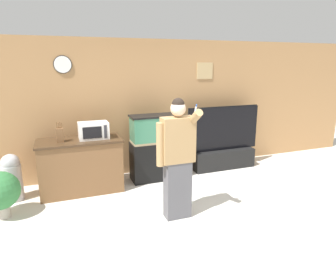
{
  "coord_description": "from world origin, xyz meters",
  "views": [
    {
      "loc": [
        -1.74,
        -3.19,
        2.17
      ],
      "look_at": [
        -0.12,
        1.15,
        1.05
      ],
      "focal_mm": 32.0,
      "sensor_mm": 36.0,
      "label": 1
    }
  ],
  "objects_px": {
    "trash_bin": "(12,177)",
    "potted_plant": "(0,191)",
    "knife_block": "(60,134)",
    "person_standing": "(177,158)",
    "microwave": "(94,130)",
    "tv_on_stand": "(223,150)",
    "counter_island": "(81,166)",
    "aquarium_on_stand": "(156,147)"
  },
  "relations": [
    {
      "from": "aquarium_on_stand",
      "to": "potted_plant",
      "type": "height_order",
      "value": "aquarium_on_stand"
    },
    {
      "from": "microwave",
      "to": "trash_bin",
      "type": "bearing_deg",
      "value": 178.69
    },
    {
      "from": "potted_plant",
      "to": "trash_bin",
      "type": "distance_m",
      "value": 0.58
    },
    {
      "from": "microwave",
      "to": "person_standing",
      "type": "distance_m",
      "value": 1.7
    },
    {
      "from": "potted_plant",
      "to": "aquarium_on_stand",
      "type": "bearing_deg",
      "value": 14.02
    },
    {
      "from": "counter_island",
      "to": "knife_block",
      "type": "relative_size",
      "value": 4.21
    },
    {
      "from": "trash_bin",
      "to": "person_standing",
      "type": "bearing_deg",
      "value": -32.33
    },
    {
      "from": "counter_island",
      "to": "trash_bin",
      "type": "bearing_deg",
      "value": 178.22
    },
    {
      "from": "tv_on_stand",
      "to": "trash_bin",
      "type": "relative_size",
      "value": 2.08
    },
    {
      "from": "potted_plant",
      "to": "tv_on_stand",
      "type": "bearing_deg",
      "value": 10.3
    },
    {
      "from": "tv_on_stand",
      "to": "knife_block",
      "type": "bearing_deg",
      "value": -175.81
    },
    {
      "from": "person_standing",
      "to": "potted_plant",
      "type": "relative_size",
      "value": 2.51
    },
    {
      "from": "aquarium_on_stand",
      "to": "knife_block",
      "type": "bearing_deg",
      "value": -175.58
    },
    {
      "from": "microwave",
      "to": "aquarium_on_stand",
      "type": "distance_m",
      "value": 1.21
    },
    {
      "from": "microwave",
      "to": "aquarium_on_stand",
      "type": "height_order",
      "value": "aquarium_on_stand"
    },
    {
      "from": "microwave",
      "to": "knife_block",
      "type": "height_order",
      "value": "knife_block"
    },
    {
      "from": "microwave",
      "to": "tv_on_stand",
      "type": "bearing_deg",
      "value": 4.03
    },
    {
      "from": "aquarium_on_stand",
      "to": "counter_island",
      "type": "bearing_deg",
      "value": -176.44
    },
    {
      "from": "knife_block",
      "to": "potted_plant",
      "type": "height_order",
      "value": "knife_block"
    },
    {
      "from": "counter_island",
      "to": "tv_on_stand",
      "type": "height_order",
      "value": "tv_on_stand"
    },
    {
      "from": "person_standing",
      "to": "potted_plant",
      "type": "height_order",
      "value": "person_standing"
    },
    {
      "from": "knife_block",
      "to": "person_standing",
      "type": "relative_size",
      "value": 0.19
    },
    {
      "from": "counter_island",
      "to": "knife_block",
      "type": "xyz_separation_m",
      "value": [
        -0.29,
        -0.04,
        0.58
      ]
    },
    {
      "from": "person_standing",
      "to": "aquarium_on_stand",
      "type": "bearing_deg",
      "value": 83.44
    },
    {
      "from": "knife_block",
      "to": "person_standing",
      "type": "height_order",
      "value": "person_standing"
    },
    {
      "from": "microwave",
      "to": "trash_bin",
      "type": "height_order",
      "value": "microwave"
    },
    {
      "from": "knife_block",
      "to": "tv_on_stand",
      "type": "height_order",
      "value": "tv_on_stand"
    },
    {
      "from": "tv_on_stand",
      "to": "person_standing",
      "type": "xyz_separation_m",
      "value": [
        -1.68,
        -1.59,
        0.52
      ]
    },
    {
      "from": "knife_block",
      "to": "potted_plant",
      "type": "relative_size",
      "value": 0.48
    },
    {
      "from": "tv_on_stand",
      "to": "aquarium_on_stand",
      "type": "bearing_deg",
      "value": -176.07
    },
    {
      "from": "counter_island",
      "to": "aquarium_on_stand",
      "type": "bearing_deg",
      "value": 3.56
    },
    {
      "from": "aquarium_on_stand",
      "to": "trash_bin",
      "type": "distance_m",
      "value": 2.44
    },
    {
      "from": "aquarium_on_stand",
      "to": "microwave",
      "type": "bearing_deg",
      "value": -175.83
    },
    {
      "from": "tv_on_stand",
      "to": "trash_bin",
      "type": "distance_m",
      "value": 3.94
    },
    {
      "from": "counter_island",
      "to": "potted_plant",
      "type": "bearing_deg",
      "value": -154.75
    },
    {
      "from": "aquarium_on_stand",
      "to": "person_standing",
      "type": "xyz_separation_m",
      "value": [
        -0.17,
        -1.48,
        0.27
      ]
    },
    {
      "from": "knife_block",
      "to": "person_standing",
      "type": "bearing_deg",
      "value": -42.36
    },
    {
      "from": "aquarium_on_stand",
      "to": "person_standing",
      "type": "bearing_deg",
      "value": -96.56
    },
    {
      "from": "trash_bin",
      "to": "potted_plant",
      "type": "bearing_deg",
      "value": -98.48
    },
    {
      "from": "microwave",
      "to": "potted_plant",
      "type": "distance_m",
      "value": 1.63
    },
    {
      "from": "counter_island",
      "to": "knife_block",
      "type": "bearing_deg",
      "value": -171.61
    },
    {
      "from": "knife_block",
      "to": "trash_bin",
      "type": "distance_m",
      "value": 1.01
    }
  ]
}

